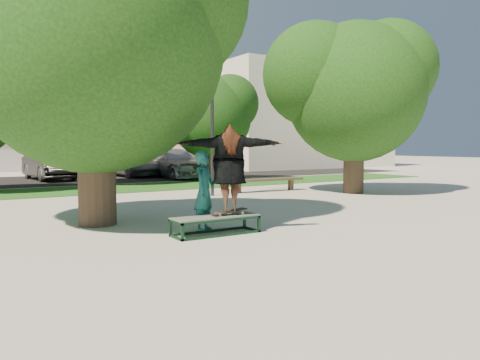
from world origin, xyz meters
TOP-DOWN VIEW (x-y plane):
  - ground at (0.00, 0.00)m, footprint 120.00×120.00m
  - grass_strip at (1.00, 9.50)m, footprint 30.00×4.00m
  - asphalt_strip at (0.00, 16.00)m, footprint 40.00×8.00m
  - tree_left at (-4.29, 1.09)m, footprint 6.96×5.95m
  - tree_right at (5.92, 3.08)m, footprint 6.24×5.33m
  - bg_tree_mid at (-1.08, 12.08)m, footprint 5.76×4.92m
  - bg_tree_right at (4.43, 11.57)m, footprint 5.04×4.31m
  - lamppost at (1.00, 5.00)m, footprint 0.25×0.15m
  - office_building at (-2.00, 31.98)m, footprint 30.00×14.12m
  - side_building at (18.00, 22.00)m, footprint 15.00×10.00m
  - grind_box at (-2.50, -1.43)m, footprint 1.80×0.60m
  - skater_rig at (-2.18, -1.43)m, footprint 2.25×1.37m
  - bystander at (-2.50, -0.96)m, footprint 0.74×0.70m
  - bench at (3.50, 5.23)m, footprint 3.33×0.60m
  - car_dark at (-2.44, 16.29)m, footprint 2.10×5.00m
  - car_grey at (2.26, 16.50)m, footprint 2.69×4.99m
  - car_silver_b at (3.86, 14.30)m, footprint 2.34×5.59m

SIDE VIEW (x-z plane):
  - ground at x=0.00m, z-range 0.00..0.00m
  - asphalt_strip at x=0.00m, z-range 0.00..0.01m
  - grass_strip at x=1.00m, z-range 0.00..0.02m
  - grind_box at x=-2.50m, z-range 0.00..0.38m
  - bench at x=3.50m, z-range 0.17..0.68m
  - car_grey at x=2.26m, z-range 0.00..1.33m
  - car_dark at x=-2.44m, z-range 0.00..1.61m
  - car_silver_b at x=3.86m, z-range 0.00..1.61m
  - bystander at x=-2.50m, z-range 0.00..1.69m
  - skater_rig at x=-2.18m, z-range 0.41..2.27m
  - lamppost at x=1.00m, z-range 0.10..6.21m
  - bg_tree_right at x=4.43m, z-range 0.77..6.21m
  - side_building at x=18.00m, z-range 0.00..8.00m
  - bg_tree_mid at x=-1.08m, z-range 0.90..7.14m
  - tree_right at x=5.92m, z-range 0.84..7.35m
  - tree_left at x=-4.29m, z-range 0.86..7.98m
  - office_building at x=-2.00m, z-range 0.00..16.00m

